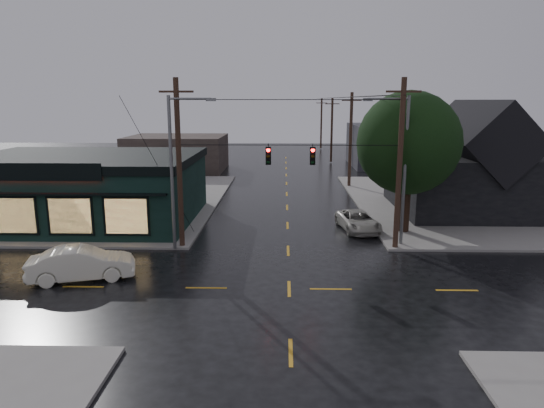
{
  "coord_description": "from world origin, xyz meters",
  "views": [
    {
      "loc": [
        -0.27,
        -21.9,
        8.88
      ],
      "look_at": [
        -0.97,
        5.84,
        2.91
      ],
      "focal_mm": 32.0,
      "sensor_mm": 36.0,
      "label": 1
    }
  ],
  "objects_px": {
    "corner_tree": "(408,143)",
    "utility_pole_ne": "(395,249)",
    "sedan_cream": "(82,264)",
    "suv_silver": "(358,221)",
    "utility_pole_nw": "(182,247)"
  },
  "relations": [
    {
      "from": "utility_pole_nw",
      "to": "sedan_cream",
      "type": "height_order",
      "value": "utility_pole_nw"
    },
    {
      "from": "sedan_cream",
      "to": "corner_tree",
      "type": "bearing_deg",
      "value": -79.67
    },
    {
      "from": "utility_pole_ne",
      "to": "suv_silver",
      "type": "height_order",
      "value": "utility_pole_ne"
    },
    {
      "from": "utility_pole_nw",
      "to": "utility_pole_ne",
      "type": "relative_size",
      "value": 1.0
    },
    {
      "from": "corner_tree",
      "to": "utility_pole_nw",
      "type": "distance_m",
      "value": 16.05
    },
    {
      "from": "suv_silver",
      "to": "utility_pole_ne",
      "type": "bearing_deg",
      "value": -77.87
    },
    {
      "from": "utility_pole_nw",
      "to": "suv_silver",
      "type": "relative_size",
      "value": 2.1
    },
    {
      "from": "corner_tree",
      "to": "sedan_cream",
      "type": "distance_m",
      "value": 21.14
    },
    {
      "from": "utility_pole_ne",
      "to": "suv_silver",
      "type": "xyz_separation_m",
      "value": [
        -1.63,
        4.29,
        0.67
      ]
    },
    {
      "from": "utility_pole_nw",
      "to": "suv_silver",
      "type": "distance_m",
      "value": 12.17
    },
    {
      "from": "sedan_cream",
      "to": "utility_pole_ne",
      "type": "bearing_deg",
      "value": -88.33
    },
    {
      "from": "corner_tree",
      "to": "sedan_cream",
      "type": "relative_size",
      "value": 1.84
    },
    {
      "from": "corner_tree",
      "to": "suv_silver",
      "type": "height_order",
      "value": "corner_tree"
    },
    {
      "from": "corner_tree",
      "to": "utility_pole_ne",
      "type": "distance_m",
      "value": 7.27
    },
    {
      "from": "corner_tree",
      "to": "utility_pole_ne",
      "type": "xyz_separation_m",
      "value": [
        -1.38,
        -3.69,
        -6.1
      ]
    }
  ]
}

